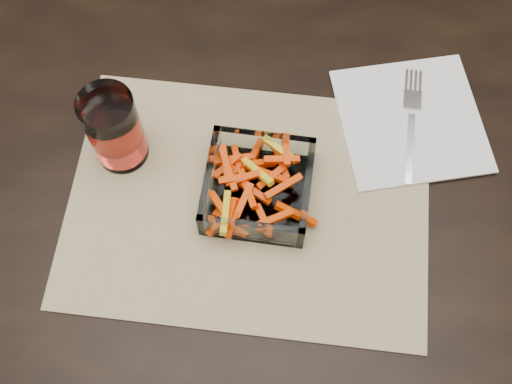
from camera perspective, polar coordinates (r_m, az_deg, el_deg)
The scene contains 6 objects.
dining_table at distance 0.89m, azimuth 1.39°, elevation -2.96°, with size 1.60×0.90×0.75m.
placemat at distance 0.81m, azimuth -0.68°, elevation -0.93°, with size 0.45×0.33×0.00m, color tan.
glass_bowl at distance 0.79m, azimuth 0.16°, elevation 0.37°, with size 0.15×0.15×0.05m.
tumbler at distance 0.81m, azimuth -12.43°, elevation 5.36°, with size 0.07×0.07×0.12m.
napkin at distance 0.88m, azimuth 13.59°, elevation 6.21°, with size 0.18×0.18×0.00m, color white.
fork at distance 0.88m, azimuth 13.63°, elevation 6.19°, with size 0.05×0.17×0.00m.
Camera 1 is at (-0.04, -0.32, 1.49)m, focal length 45.00 mm.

